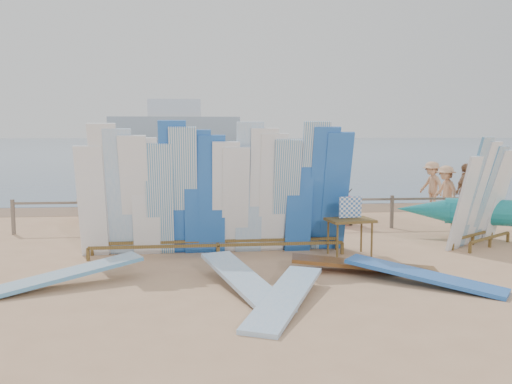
{
  "coord_description": "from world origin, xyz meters",
  "views": [
    {
      "loc": [
        -1.03,
        -11.24,
        2.6
      ],
      "look_at": [
        0.19,
        2.15,
        1.13
      ],
      "focal_mm": 38.0,
      "sensor_mm": 36.0,
      "label": 1
    }
  ],
  "objects": [
    {
      "name": "flat_board_d",
      "position": [
        2.66,
        -2.46,
        0.0
      ],
      "size": [
        2.48,
        2.08,
        0.33
      ],
      "primitive_type": "cube",
      "rotation": [
        0.1,
        0.0,
        0.92
      ],
      "color": "blue",
      "rests_on": "ground"
    },
    {
      "name": "ocean",
      "position": [
        0.0,
        128.0,
        0.0
      ],
      "size": [
        320.0,
        240.0,
        0.02
      ],
      "primitive_type": "cube",
      "color": "slate",
      "rests_on": "ground"
    },
    {
      "name": "vendor_table",
      "position": [
        1.98,
        -0.15,
        0.42
      ],
      "size": [
        1.05,
        0.82,
        1.26
      ],
      "rotation": [
        0.0,
        0.0,
        0.17
      ],
      "color": "brown",
      "rests_on": "ground"
    },
    {
      "name": "beach_chair_left",
      "position": [
        1.49,
        4.18,
        0.23
      ],
      "size": [
        0.7,
        0.7,
        0.8
      ],
      "rotation": [
        0.0,
        0.0,
        -0.52
      ],
      "color": "red",
      "rests_on": "ground"
    },
    {
      "name": "beachgoer_7",
      "position": [
        3.08,
        5.24,
        0.88
      ],
      "size": [
        0.63,
        0.73,
        1.76
      ],
      "primitive_type": "imported",
      "rotation": [
        0.0,
        0.0,
        1.02
      ],
      "color": "#8C6042",
      "rests_on": "ground"
    },
    {
      "name": "beachgoer_8",
      "position": [
        2.54,
        3.82,
        0.91
      ],
      "size": [
        0.52,
        0.92,
        1.81
      ],
      "primitive_type": "imported",
      "rotation": [
        0.0,
        0.0,
        1.45
      ],
      "color": "beige",
      "rests_on": "ground"
    },
    {
      "name": "ground",
      "position": [
        0.0,
        0.0,
        0.0
      ],
      "size": [
        160.0,
        160.0,
        0.0
      ],
      "primitive_type": "plane",
      "color": "tan",
      "rests_on": "ground"
    },
    {
      "name": "stroller",
      "position": [
        2.75,
        3.77,
        0.43
      ],
      "size": [
        0.7,
        0.87,
        1.06
      ],
      "rotation": [
        0.0,
        0.0,
        0.24
      ],
      "color": "red",
      "rests_on": "ground"
    },
    {
      "name": "flat_board_b",
      "position": [
        0.13,
        -3.38,
        0.0
      ],
      "size": [
        1.6,
        2.7,
        0.28
      ],
      "primitive_type": "cube",
      "rotation": [
        0.08,
        0.0,
        -0.41
      ],
      "color": "#8CB7E1",
      "rests_on": "ground"
    },
    {
      "name": "fence",
      "position": [
        0.0,
        3.0,
        0.63
      ],
      "size": [
        12.08,
        0.08,
        0.9
      ],
      "color": "#726456",
      "rests_on": "ground"
    },
    {
      "name": "beachgoer_extra_0",
      "position": [
        6.39,
        4.94,
        0.79
      ],
      "size": [
        0.59,
        1.08,
        1.59
      ],
      "primitive_type": "imported",
      "rotation": [
        0.0,
        0.0,
        4.89
      ],
      "color": "tan",
      "rests_on": "ground"
    },
    {
      "name": "wet_sand_strip",
      "position": [
        0.0,
        7.2,
        0.0
      ],
      "size": [
        40.0,
        2.6,
        0.01
      ],
      "primitive_type": "cube",
      "color": "#7F5F47",
      "rests_on": "ground"
    },
    {
      "name": "beachgoer_11",
      "position": [
        -3.41,
        6.4,
        0.83
      ],
      "size": [
        0.53,
        1.55,
        1.66
      ],
      "primitive_type": "imported",
      "rotation": [
        0.0,
        0.0,
        4.73
      ],
      "color": "beige",
      "rests_on": "ground"
    },
    {
      "name": "beachgoer_0",
      "position": [
        -4.53,
        5.08,
        0.85
      ],
      "size": [
        0.89,
        0.52,
        1.71
      ],
      "primitive_type": "imported",
      "rotation": [
        0.0,
        0.0,
        2.99
      ],
      "color": "tan",
      "rests_on": "ground"
    },
    {
      "name": "main_surfboard_rack",
      "position": [
        -0.8,
        0.15,
        1.29
      ],
      "size": [
        5.73,
        0.95,
        2.86
      ],
      "rotation": [
        0.0,
        0.0,
        0.02
      ],
      "color": "brown",
      "rests_on": "ground"
    },
    {
      "name": "beachgoer_5",
      "position": [
        0.12,
        6.86,
        0.89
      ],
      "size": [
        1.02,
        1.73,
        1.78
      ],
      "primitive_type": "imported",
      "rotation": [
        0.0,
        0.0,
        4.39
      ],
      "color": "beige",
      "rests_on": "ground"
    },
    {
      "name": "side_surfboard_rack",
      "position": [
        5.25,
        0.5,
        1.13
      ],
      "size": [
        2.1,
        1.74,
        2.52
      ],
      "rotation": [
        0.0,
        0.0,
        0.63
      ],
      "color": "brown",
      "rests_on": "ground"
    },
    {
      "name": "flat_board_e",
      "position": [
        -3.48,
        -2.02,
        0.0
      ],
      "size": [
        2.64,
        1.76,
        0.4
      ],
      "primitive_type": "cube",
      "rotation": [
        0.12,
        0.0,
        -1.08
      ],
      "color": "white",
      "rests_on": "ground"
    },
    {
      "name": "beach_chair_right",
      "position": [
        1.3,
        3.67,
        0.26
      ],
      "size": [
        0.79,
        0.8,
        0.88
      ],
      "rotation": [
        0.0,
        0.0,
        0.66
      ],
      "color": "red",
      "rests_on": "ground"
    },
    {
      "name": "beachgoer_10",
      "position": [
        6.69,
        4.22,
        0.85
      ],
      "size": [
        1.07,
        0.9,
        1.69
      ],
      "primitive_type": "imported",
      "rotation": [
        0.0,
        0.0,
        3.71
      ],
      "color": "#8C6042",
      "rests_on": "ground"
    },
    {
      "name": "beachgoer_4",
      "position": [
        0.93,
        5.65,
        0.82
      ],
      "size": [
        0.9,
        1.02,
        1.64
      ],
      "primitive_type": "imported",
      "rotation": [
        0.0,
        0.0,
        5.34
      ],
      "color": "#8C6042",
      "rests_on": "ground"
    },
    {
      "name": "flat_board_a",
      "position": [
        -0.44,
        -2.52,
        0.0
      ],
      "size": [
        1.42,
        2.72,
        0.38
      ],
      "primitive_type": "cube",
      "rotation": [
        0.11,
        0.0,
        0.34
      ],
      "color": "#8CB7E1",
      "rests_on": "ground"
    },
    {
      "name": "beachgoer_2",
      "position": [
        -1.34,
        3.67,
        0.93
      ],
      "size": [
        0.95,
        0.93,
        1.85
      ],
      "primitive_type": "imported",
      "rotation": [
        0.0,
        0.0,
        0.76
      ],
      "color": "beige",
      "rests_on": "ground"
    },
    {
      "name": "distant_ship",
      "position": [
        -12.0,
        180.0,
        5.31
      ],
      "size": [
        45.0,
        8.0,
        14.0
      ],
      "color": "#999EA3",
      "rests_on": "ocean"
    },
    {
      "name": "beachgoer_9",
      "position": [
        6.57,
        6.42,
        0.82
      ],
      "size": [
        0.71,
        1.13,
        1.63
      ],
      "primitive_type": "imported",
      "rotation": [
        0.0,
        0.0,
        5.0
      ],
      "color": "tan",
      "rests_on": "ground"
    },
    {
      "name": "beachgoer_6",
      "position": [
        0.43,
        3.74,
        0.89
      ],
      "size": [
        0.91,
        0.92,
        1.79
      ],
      "primitive_type": "imported",
      "rotation": [
        0.0,
        0.0,
        3.93
      ],
      "color": "tan",
      "rests_on": "ground"
    },
    {
      "name": "flat_board_c",
      "position": [
        1.89,
        -1.52,
        0.0
      ],
      "size": [
        2.75,
        1.02,
        0.27
      ],
      "primitive_type": "cube",
      "rotation": [
        0.08,
        0.0,
        1.4
      ],
      "color": "brown",
      "rests_on": "ground"
    }
  ]
}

